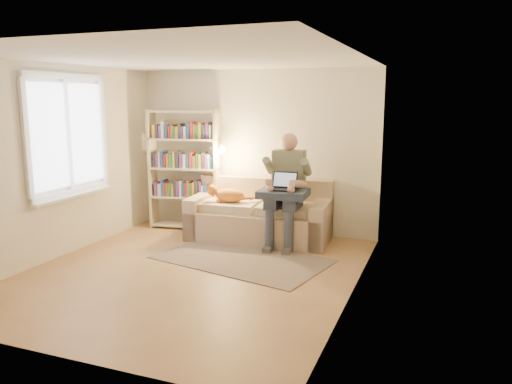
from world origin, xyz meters
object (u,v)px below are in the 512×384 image
at_px(sofa, 260,218).
at_px(laptop, 289,185).
at_px(cat, 225,195).
at_px(person, 286,184).
at_px(bookshelf, 185,164).

relative_size(sofa, laptop, 5.83).
height_order(sofa, cat, sofa).
xyz_separation_m(person, bookshelf, (-1.84, 0.28, 0.18)).
height_order(cat, laptop, laptop).
bearing_deg(sofa, bookshelf, 169.81).
bearing_deg(laptop, bookshelf, 163.22).
xyz_separation_m(laptop, bookshelf, (-1.93, 0.44, 0.17)).
distance_m(sofa, bookshelf, 1.58).
bearing_deg(bookshelf, laptop, -21.74).
bearing_deg(sofa, laptop, -31.69).
height_order(laptop, bookshelf, bookshelf).
bearing_deg(bookshelf, sofa, -15.14).
bearing_deg(laptop, sofa, 148.31).
relative_size(cat, laptop, 1.88).
xyz_separation_m(cat, laptop, (1.06, -0.12, 0.23)).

